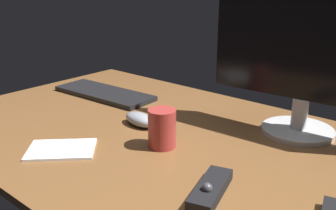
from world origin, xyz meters
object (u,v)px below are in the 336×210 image
object	(u,v)px
keyboard	(104,93)
notepad	(61,149)
monitor	(306,58)
media_remote	(210,189)
computer_mouse	(140,119)
coffee_mug	(162,128)

from	to	relation	value
keyboard	notepad	world-z (taller)	keyboard
monitor	notepad	size ratio (longest dim) A/B	3.18
media_remote	notepad	bearing A→B (deg)	-96.00
computer_mouse	media_remote	size ratio (longest dim) A/B	0.69
coffee_mug	notepad	size ratio (longest dim) A/B	0.61
keyboard	coffee_mug	distance (cm)	48.57
keyboard	coffee_mug	size ratio (longest dim) A/B	3.86
keyboard	media_remote	size ratio (longest dim) A/B	2.35
coffee_mug	notepad	distance (cm)	25.60
monitor	coffee_mug	size ratio (longest dim) A/B	5.22
computer_mouse	notepad	world-z (taller)	computer_mouse
monitor	keyboard	xyz separation A→B (cm)	(-67.18, -12.17, -20.25)
keyboard	notepad	xyz separation A→B (cm)	(27.25, -37.02, -0.49)
coffee_mug	notepad	world-z (taller)	coffee_mug
keyboard	coffee_mug	xyz separation A→B (cm)	(44.60, -18.78, 4.14)
notepad	media_remote	bearing A→B (deg)	10.84
computer_mouse	coffee_mug	xyz separation A→B (cm)	(14.42, -6.66, 3.14)
coffee_mug	notepad	bearing A→B (deg)	-133.55
notepad	coffee_mug	bearing A→B (deg)	46.45
monitor	keyboard	distance (cm)	71.21
keyboard	media_remote	world-z (taller)	media_remote
computer_mouse	media_remote	distance (cm)	40.58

